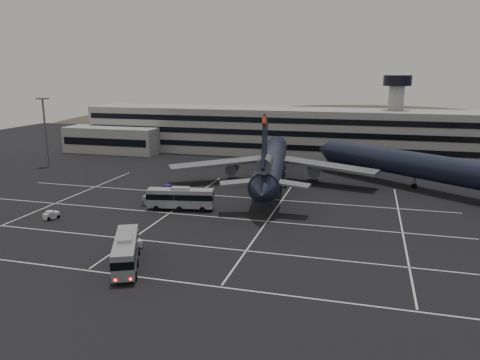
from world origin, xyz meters
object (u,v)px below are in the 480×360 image
(trijet_main, at_px, (271,163))
(bus_near, at_px, (126,250))
(bus_far, at_px, (181,197))
(tug_a, at_px, (51,215))
(uld_cluster, at_px, (167,196))

(trijet_main, bearing_deg, bus_near, -109.00)
(bus_far, bearing_deg, tug_a, 109.30)
(trijet_main, distance_m, bus_far, 26.01)
(trijet_main, bearing_deg, bus_far, -126.87)
(trijet_main, distance_m, uld_cluster, 25.15)
(tug_a, xyz_separation_m, uld_cluster, (14.40, 16.32, 0.21))
(tug_a, bearing_deg, bus_far, 53.28)
(bus_near, distance_m, uld_cluster, 32.39)
(uld_cluster, bearing_deg, trijet_main, 45.13)
(trijet_main, bearing_deg, uld_cluster, -143.26)
(uld_cluster, bearing_deg, tug_a, -131.43)
(tug_a, bearing_deg, bus_near, -9.74)
(trijet_main, relative_size, uld_cluster, 5.10)
(bus_near, bearing_deg, tug_a, 121.72)
(bus_far, relative_size, uld_cluster, 1.11)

